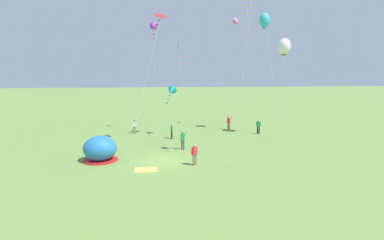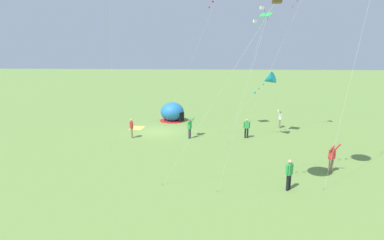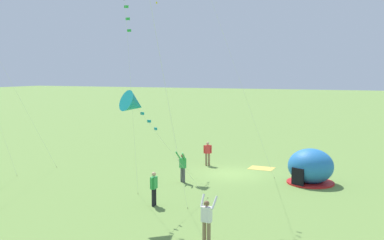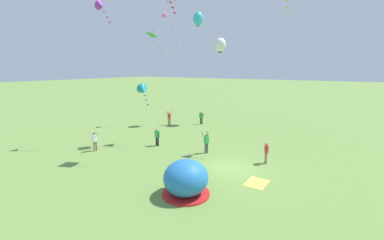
{
  "view_description": "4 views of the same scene",
  "coord_description": "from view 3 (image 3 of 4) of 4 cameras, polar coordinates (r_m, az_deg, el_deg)",
  "views": [
    {
      "loc": [
        -1.05,
        -24.3,
        7.05
      ],
      "look_at": [
        2.55,
        0.67,
        3.24
      ],
      "focal_mm": 28.0,
      "sensor_mm": 36.0,
      "label": 1
    },
    {
      "loc": [
        27.45,
        6.09,
        7.03
      ],
      "look_at": [
        2.48,
        3.6,
        1.75
      ],
      "focal_mm": 28.0,
      "sensor_mm": 36.0,
      "label": 2
    },
    {
      "loc": [
        -8.87,
        27.71,
        6.63
      ],
      "look_at": [
        2.02,
        1.97,
        3.66
      ],
      "focal_mm": 42.0,
      "sensor_mm": 36.0,
      "label": 3
    },
    {
      "loc": [
        -16.64,
        -7.22,
        7.3
      ],
      "look_at": [
        -1.69,
        2.43,
        3.69
      ],
      "focal_mm": 24.0,
      "sensor_mm": 36.0,
      "label": 4
    }
  ],
  "objects": [
    {
      "name": "ground_plane",
      "position": [
        29.84,
        5.08,
        -6.8
      ],
      "size": [
        300.0,
        300.0,
        0.0
      ],
      "primitive_type": "plane",
      "color": "olive"
    },
    {
      "name": "popup_tent",
      "position": [
        27.91,
        14.83,
        -5.79
      ],
      "size": [
        2.81,
        2.81,
        2.1
      ],
      "color": "#2672BF",
      "rests_on": "ground"
    },
    {
      "name": "picnic_blanket",
      "position": [
        31.7,
        8.82,
        -6.07
      ],
      "size": [
        1.72,
        1.33,
        0.01
      ],
      "primitive_type": "cube",
      "rotation": [
        0.0,
        0.0,
        -0.02
      ],
      "color": "gold",
      "rests_on": "ground"
    },
    {
      "name": "person_center_field",
      "position": [
        27.28,
        -1.2,
        -5.85
      ],
      "size": [
        0.72,
        0.63,
        1.89
      ],
      "color": "#4C4C51",
      "rests_on": "ground"
    },
    {
      "name": "person_near_tent",
      "position": [
        32.07,
        2.0,
        -4.11
      ],
      "size": [
        0.53,
        0.39,
        1.72
      ],
      "color": "#8C7251",
      "rests_on": "ground"
    },
    {
      "name": "person_flying_kite",
      "position": [
        17.76,
        1.88,
        -12.43
      ],
      "size": [
        0.67,
        0.52,
        1.89
      ],
      "color": "#8C7251",
      "rests_on": "ground"
    },
    {
      "name": "person_strolling",
      "position": [
        22.62,
        -4.86,
        -8.46
      ],
      "size": [
        0.25,
        0.59,
        1.72
      ],
      "color": "black",
      "rests_on": "ground"
    },
    {
      "name": "kite_green",
      "position": [
        21.78,
        -8.46,
        14.8
      ],
      "size": [
        1.55,
        3.27,
        10.75
      ],
      "color": "silver",
      "rests_on": "ground"
    },
    {
      "name": "kite_teal",
      "position": [
        20.54,
        -7.37,
        2.0
      ],
      "size": [
        2.86,
        4.73,
        5.85
      ],
      "color": "silver",
      "rests_on": "ground"
    }
  ]
}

